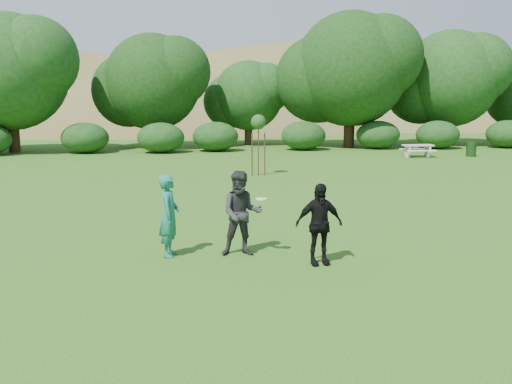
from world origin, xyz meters
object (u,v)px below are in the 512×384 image
Objects in this scene: sapling at (258,124)px; player_black at (319,224)px; player_teal at (169,216)px; picnic_table at (418,149)px; player_grey at (242,213)px; trash_can_near at (471,149)px.

player_black is at bearing -92.19° from sapling.
player_teal reaches higher than picnic_table.
player_grey reaches higher than player_teal.
player_grey is at bearing -122.47° from picnic_table.
player_teal is at bearing 178.64° from player_grey.
sapling is at bearing -8.03° from player_teal.
player_grey reaches higher than trash_can_near.
trash_can_near reaches higher than picnic_table.
trash_can_near is 3.40m from picnic_table.
player_teal is 1.68m from player_grey.
player_teal reaches higher than player_black.
player_grey reaches higher than picnic_table.
trash_can_near is (17.96, 20.00, -0.51)m from player_teal.
trash_can_near is at bearing -33.83° from player_teal.
player_teal is 2.14× the size of trash_can_near.
player_black is at bearing -124.82° from trash_can_near.
player_grey is 0.70× the size of sapling.
player_teal is 0.68× the size of sapling.
player_black is at bearing -26.48° from player_grey.
sapling is at bearing 82.26° from player_black.
player_black is (1.62, -0.94, -0.09)m from player_grey.
player_grey is at bearing -128.95° from trash_can_near.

